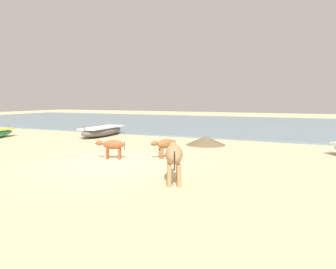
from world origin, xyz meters
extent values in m
plane|color=#CCB789|center=(0.00, 0.00, 0.00)|extent=(80.00, 80.00, 0.00)
cube|color=slate|center=(0.00, 17.05, 0.04)|extent=(60.00, 20.00, 0.08)
ellipsoid|color=#5B5651|center=(-4.65, 5.82, 0.26)|extent=(1.20, 3.48, 0.53)
cube|color=white|center=(-4.65, 5.82, 0.49)|extent=(1.16, 3.06, 0.07)
cube|color=olive|center=(-4.65, 5.56, 0.41)|extent=(0.92, 0.15, 0.04)
cylinder|color=olive|center=(-4.60, 4.24, 0.63)|extent=(0.06, 0.06, 0.20)
cylinder|color=olive|center=(-9.54, 3.83, 0.57)|extent=(0.06, 0.06, 0.20)
ellipsoid|color=tan|center=(2.70, -1.33, 0.72)|extent=(0.81, 1.13, 0.46)
ellipsoid|color=tan|center=(2.42, -0.70, 0.79)|extent=(0.33, 0.40, 0.25)
sphere|color=#2D2119|center=(2.35, -0.56, 0.76)|extent=(0.13, 0.13, 0.10)
cylinder|color=tan|center=(2.47, -1.10, 0.26)|extent=(0.10, 0.10, 0.52)
cylinder|color=tan|center=(2.68, -1.00, 0.26)|extent=(0.10, 0.10, 0.52)
cylinder|color=tan|center=(2.72, -1.65, 0.26)|extent=(0.10, 0.10, 0.52)
cylinder|color=tan|center=(2.93, -1.56, 0.26)|extent=(0.10, 0.10, 0.52)
cylinder|color=#2D2119|center=(2.93, -1.83, 0.67)|extent=(0.03, 0.03, 0.43)
ellipsoid|color=brown|center=(1.20, 1.52, 0.50)|extent=(0.61, 0.78, 0.32)
ellipsoid|color=brown|center=(0.96, 1.10, 0.55)|extent=(0.24, 0.28, 0.17)
sphere|color=#2D2119|center=(0.91, 1.01, 0.53)|extent=(0.09, 0.09, 0.07)
cylinder|color=brown|center=(1.16, 1.30, 0.18)|extent=(0.07, 0.07, 0.36)
cylinder|color=brown|center=(1.02, 1.38, 0.18)|extent=(0.07, 0.07, 0.36)
cylinder|color=brown|center=(1.37, 1.67, 0.18)|extent=(0.07, 0.07, 0.36)
cylinder|color=brown|center=(1.23, 1.75, 0.18)|extent=(0.07, 0.07, 0.36)
cylinder|color=#2D2119|center=(1.38, 1.86, 0.47)|extent=(0.02, 0.02, 0.30)
ellipsoid|color=#9E4C28|center=(-0.37, 0.62, 0.50)|extent=(0.78, 0.52, 0.32)
ellipsoid|color=#9E4C28|center=(-0.82, 0.45, 0.55)|extent=(0.27, 0.22, 0.17)
sphere|color=#2D2119|center=(-0.92, 0.41, 0.53)|extent=(0.08, 0.08, 0.07)
cylinder|color=#9E4C28|center=(-0.54, 0.47, 0.18)|extent=(0.07, 0.07, 0.36)
cylinder|color=#9E4C28|center=(-0.59, 0.62, 0.18)|extent=(0.07, 0.07, 0.36)
cylinder|color=#9E4C28|center=(-0.14, 0.61, 0.18)|extent=(0.07, 0.07, 0.36)
cylinder|color=#9E4C28|center=(-0.20, 0.76, 0.18)|extent=(0.07, 0.07, 0.36)
cylinder|color=#2D2119|center=(-0.01, 0.75, 0.46)|extent=(0.02, 0.02, 0.30)
cone|color=brown|center=(1.54, 5.07, 0.19)|extent=(2.49, 2.49, 0.39)
camera|label=1|loc=(5.50, -7.92, 2.02)|focal=32.44mm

